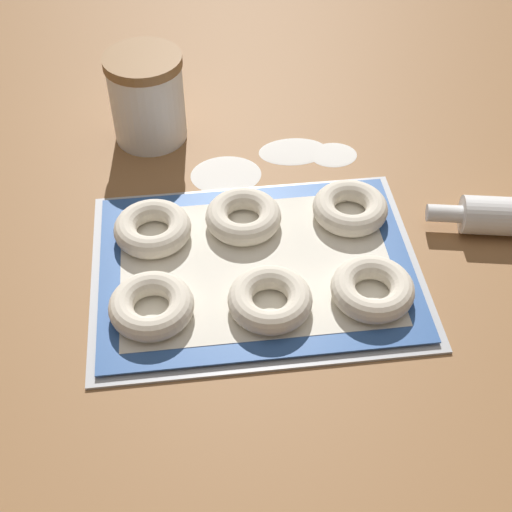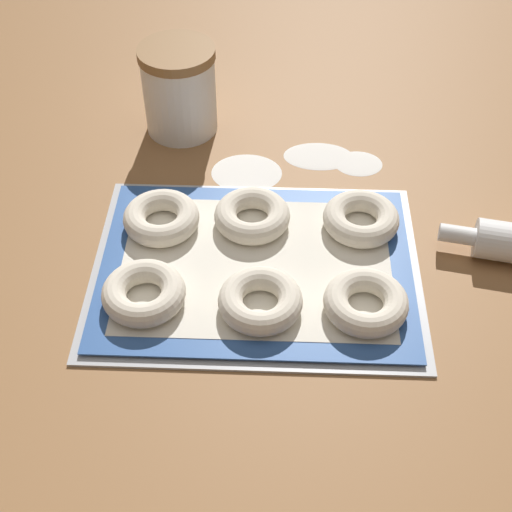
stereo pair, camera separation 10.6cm
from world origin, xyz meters
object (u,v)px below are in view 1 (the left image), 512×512
bagel_front_center (270,299)px  bagel_back_center (244,216)px  bagel_front_right (372,289)px  bagel_back_left (153,228)px  bagel_front_left (151,306)px  baking_tray (256,268)px  bagel_back_right (350,208)px  flour_canister (147,98)px

bagel_front_center → bagel_back_center: 0.16m
bagel_front_right → bagel_back_left: 0.32m
bagel_front_left → bagel_back_center: bearing=48.6°
bagel_front_right → bagel_back_left: size_ratio=1.00×
bagel_front_right → baking_tray: bearing=151.8°
bagel_front_right → bagel_back_right: (0.00, 0.16, 0.00)m
bagel_back_left → bagel_back_right: size_ratio=1.00×
bagel_front_left → bagel_back_right: size_ratio=1.00×
bagel_front_left → bagel_front_right: bearing=-1.1°
flour_canister → bagel_back_left: bearing=-90.2°
baking_tray → bagel_back_center: bagel_back_center is taller
bagel_front_right → flour_canister: 0.50m
baking_tray → bagel_back_right: size_ratio=4.12×
bagel_front_right → bagel_back_center: size_ratio=1.00×
bagel_front_right → bagel_back_right: same height
bagel_front_right → bagel_back_right: 0.16m
baking_tray → bagel_front_center: bagel_front_center is taller
baking_tray → bagel_back_center: (-0.01, 0.08, 0.02)m
bagel_back_left → bagel_back_center: 0.13m
baking_tray → bagel_back_left: bearing=152.8°
bagel_front_center → bagel_front_right: same height
bagel_back_left → bagel_back_right: (0.29, 0.01, 0.00)m
bagel_front_left → bagel_front_center: bearing=-2.8°
bagel_back_left → baking_tray: bearing=-27.2°
baking_tray → flour_canister: bearing=112.8°
baking_tray → bagel_front_center: bearing=-83.8°
baking_tray → bagel_front_left: bearing=-153.3°
bagel_back_center → bagel_front_center: bearing=-84.0°
bagel_front_left → bagel_back_left: same height
baking_tray → bagel_front_right: bagel_front_right is taller
baking_tray → bagel_front_left: 0.16m
flour_canister → bagel_front_left: bearing=-90.7°
bagel_front_left → bagel_back_center: (0.14, 0.15, 0.00)m
bagel_back_center → bagel_back_right: size_ratio=1.00×
bagel_front_center → bagel_back_right: 0.21m
baking_tray → bagel_back_center: size_ratio=4.12×
bagel_front_center → bagel_back_center: (-0.02, 0.16, 0.00)m
bagel_front_left → bagel_back_left: (0.00, 0.14, 0.00)m
bagel_front_right → bagel_back_center: same height
bagel_back_center → bagel_front_left: bearing=-131.4°
bagel_front_left → flour_canister: size_ratio=0.74×
bagel_front_center → flour_canister: bearing=109.8°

